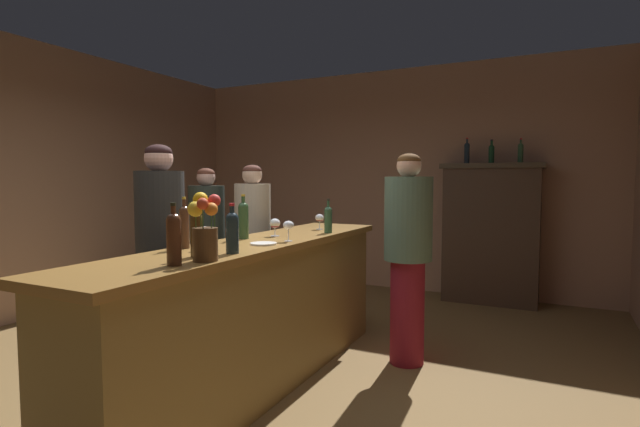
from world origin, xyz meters
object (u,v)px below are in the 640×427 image
at_px(wine_bottle_merlot, 232,230).
at_px(cheese_plate, 264,244).
at_px(display_cabinet, 491,231).
at_px(wine_bottle_riesling, 243,218).
at_px(wine_glass_mid, 275,224).
at_px(patron_redhead, 207,237).
at_px(wine_bottle_rose, 185,225).
at_px(wine_bottle_syrah, 328,218).
at_px(bartender, 408,250).
at_px(display_bottle_center, 521,152).
at_px(wine_bottle_chardonnay, 174,237).
at_px(patron_in_grey, 161,249).
at_px(wine_glass_spare, 320,219).
at_px(display_bottle_midleft, 491,153).
at_px(wine_bottle_malbec, 197,232).
at_px(wine_glass_front, 205,232).
at_px(flower_arrangement, 204,229).
at_px(patron_by_cabinet, 253,241).
at_px(bar_counter, 255,314).
at_px(wine_glass_rear, 288,226).

relative_size(wine_bottle_merlot, cheese_plate, 1.67).
relative_size(display_cabinet, wine_bottle_riesling, 5.09).
bearing_deg(wine_glass_mid, patron_redhead, 148.79).
bearing_deg(wine_bottle_rose, wine_glass_mid, 78.71).
bearing_deg(wine_bottle_syrah, bartender, 14.97).
distance_m(display_bottle_center, bartender, 2.55).
bearing_deg(wine_bottle_chardonnay, patron_in_grey, 138.04).
bearing_deg(wine_glass_spare, wine_bottle_rose, -99.59).
distance_m(display_bottle_midleft, bartender, 2.49).
bearing_deg(cheese_plate, wine_glass_mid, 112.55).
height_order(wine_bottle_riesling, wine_bottle_malbec, same).
distance_m(patron_in_grey, patron_redhead, 1.43).
bearing_deg(wine_glass_spare, bartender, -3.77).
height_order(wine_glass_front, flower_arrangement, flower_arrangement).
height_order(wine_bottle_rose, wine_bottle_syrah, wine_bottle_rose).
bearing_deg(wine_glass_spare, wine_glass_mid, -97.33).
xyz_separation_m(wine_bottle_merlot, wine_glass_front, (-0.24, 0.05, -0.03)).
height_order(wine_glass_front, patron_in_grey, patron_in_grey).
height_order(wine_glass_mid, patron_by_cabinet, patron_by_cabinet).
xyz_separation_m(flower_arrangement, display_bottle_midleft, (0.98, 3.99, 0.59)).
bearing_deg(cheese_plate, wine_bottle_syrah, 84.19).
bearing_deg(wine_bottle_merlot, wine_glass_mid, 105.40).
bearing_deg(patron_by_cabinet, wine_glass_front, 8.26).
xyz_separation_m(wine_bottle_merlot, patron_redhead, (-1.58, 1.67, -0.31)).
height_order(wine_bottle_malbec, display_bottle_center, display_bottle_center).
bearing_deg(bar_counter, wine_glass_mid, 97.90).
bearing_deg(wine_glass_rear, patron_redhead, 146.96).
xyz_separation_m(wine_bottle_merlot, display_bottle_midleft, (1.01, 3.71, 0.62)).
distance_m(cheese_plate, display_bottle_midleft, 3.55).
relative_size(wine_bottle_riesling, wine_bottle_rose, 1.01).
relative_size(bar_counter, wine_glass_mid, 22.42).
xyz_separation_m(wine_bottle_riesling, wine_bottle_chardonnay, (0.33, -1.06, -0.00)).
relative_size(wine_glass_mid, patron_redhead, 0.09).
height_order(wine_bottle_rose, wine_bottle_chardonnay, wine_bottle_rose).
bearing_deg(wine_bottle_rose, bar_counter, 65.21).
bearing_deg(flower_arrangement, display_bottle_center, 71.96).
bearing_deg(bar_counter, display_bottle_midleft, 69.67).
bearing_deg(wine_bottle_rose, patron_redhead, 126.08).
distance_m(wine_glass_rear, wine_glass_spare, 0.85).
relative_size(wine_bottle_riesling, cheese_plate, 1.85).
relative_size(wine_bottle_chardonnay, wine_glass_mid, 2.31).
bearing_deg(wine_bottle_merlot, bartender, 65.02).
relative_size(cheese_plate, display_bottle_center, 0.62).
bearing_deg(display_cabinet, patron_by_cabinet, -131.82).
bearing_deg(bartender, display_bottle_midleft, -83.38).
bearing_deg(wine_bottle_chardonnay, wine_glass_front, 113.89).
distance_m(wine_bottle_malbec, wine_glass_front, 0.27).
height_order(wine_bottle_chardonnay, patron_redhead, patron_redhead).
relative_size(display_bottle_midleft, patron_by_cabinet, 0.17).
distance_m(wine_bottle_chardonnay, wine_bottle_malbec, 0.28).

